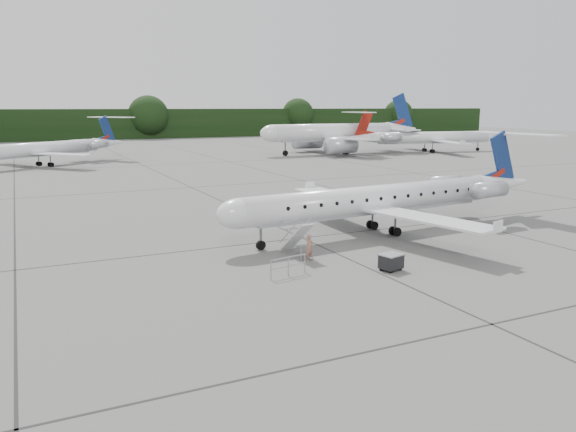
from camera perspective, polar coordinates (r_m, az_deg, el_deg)
name	(u,v)px	position (r m, az deg, el deg)	size (l,w,h in m)	color
ground	(410,250)	(35.32, 12.27, -3.37)	(320.00, 320.00, 0.00)	slate
treeline	(104,124)	(158.37, -18.19, 8.84)	(260.00, 4.00, 8.00)	black
main_regional_jet	(374,186)	(38.68, 8.75, 3.05)	(26.10, 18.79, 6.69)	silver
airstair	(297,238)	(32.96, 0.88, -2.27)	(0.85, 2.48, 2.10)	silver
passenger	(309,248)	(31.89, 2.19, -3.25)	(0.56, 0.37, 1.54)	#905F4E
safety_railing	(288,267)	(29.17, 0.03, -5.16)	(2.20, 0.08, 1.00)	#979A9F
baggage_cart	(391,262)	(30.64, 10.43, -4.58)	(1.11, 0.90, 0.96)	black
bg_narrowbody	(333,124)	(104.67, 4.59, 9.33)	(30.87, 22.22, 11.08)	silver
bg_regional_left	(37,142)	(89.52, -24.13, 6.85)	(27.06, 19.49, 7.10)	silver
bg_regional_right	(434,132)	(112.16, 14.63, 8.30)	(29.85, 21.49, 7.83)	silver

